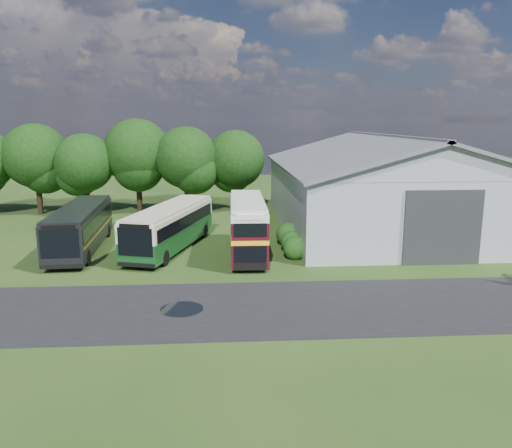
{
  "coord_description": "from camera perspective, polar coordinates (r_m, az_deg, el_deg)",
  "views": [
    {
      "loc": [
        0.68,
        -27.05,
        9.41
      ],
      "look_at": [
        3.01,
        8.0,
        2.07
      ],
      "focal_mm": 35.0,
      "sensor_mm": 36.0,
      "label": 1
    }
  ],
  "objects": [
    {
      "name": "tree_left_a",
      "position": [
        54.95,
        -23.86,
        7.11
      ],
      "size": [
        6.46,
        6.46,
        9.12
      ],
      "color": "black",
      "rests_on": "ground"
    },
    {
      "name": "bus_maroon_double",
      "position": [
        35.12,
        -0.97,
        -0.37
      ],
      "size": [
        2.53,
        9.39,
        4.02
      ],
      "rotation": [
        0.0,
        0.0,
        -0.01
      ],
      "color": "black",
      "rests_on": "ground"
    },
    {
      "name": "ground",
      "position": [
        28.65,
        -4.99,
        -7.43
      ],
      "size": [
        120.0,
        120.0,
        0.0
      ],
      "primitive_type": "plane",
      "color": "#1B3811",
      "rests_on": "ground"
    },
    {
      "name": "puddle",
      "position": [
        25.92,
        -8.49,
        -9.63
      ],
      "size": [
        2.2,
        2.2,
        0.01
      ],
      "primitive_type": "cylinder",
      "color": "black",
      "rests_on": "ground"
    },
    {
      "name": "storage_shed",
      "position": [
        45.66,
        14.56,
        4.82
      ],
      "size": [
        18.8,
        24.8,
        8.15
      ],
      "color": "gray",
      "rests_on": "ground"
    },
    {
      "name": "tree_right_a",
      "position": [
        51.12,
        -7.99,
        7.51
      ],
      "size": [
        6.26,
        6.26,
        8.83
      ],
      "color": "black",
      "rests_on": "ground"
    },
    {
      "name": "shrub_back",
      "position": [
        38.54,
        3.65,
        -2.36
      ],
      "size": [
        1.8,
        1.8,
        1.8
      ],
      "primitive_type": "sphere",
      "color": "#194714",
      "rests_on": "ground"
    },
    {
      "name": "asphalt_road",
      "position": [
        25.93,
        1.61,
        -9.49
      ],
      "size": [
        60.0,
        8.0,
        0.02
      ],
      "primitive_type": "cube",
      "color": "black",
      "rests_on": "ground"
    },
    {
      "name": "tree_mid",
      "position": [
        52.67,
        -13.41,
        7.97
      ],
      "size": [
        6.8,
        6.8,
        9.6
      ],
      "color": "black",
      "rests_on": "ground"
    },
    {
      "name": "tree_right_b",
      "position": [
        51.82,
        -2.35,
        7.39
      ],
      "size": [
        5.98,
        5.98,
        8.45
      ],
      "color": "black",
      "rests_on": "ground"
    },
    {
      "name": "tree_left_b",
      "position": [
        52.53,
        -19.01,
        6.62
      ],
      "size": [
        5.78,
        5.78,
        8.16
      ],
      "color": "black",
      "rests_on": "ground"
    },
    {
      "name": "shrub_mid",
      "position": [
        36.62,
        4.05,
        -3.12
      ],
      "size": [
        1.6,
        1.6,
        1.6
      ],
      "primitive_type": "sphere",
      "color": "#194714",
      "rests_on": "ground"
    },
    {
      "name": "shrub_front",
      "position": [
        34.71,
        4.5,
        -3.97
      ],
      "size": [
        1.7,
        1.7,
        1.7
      ],
      "primitive_type": "sphere",
      "color": "#194714",
      "rests_on": "ground"
    },
    {
      "name": "bus_dark_single",
      "position": [
        38.61,
        -19.42,
        -0.36
      ],
      "size": [
        3.41,
        11.89,
        3.24
      ],
      "rotation": [
        0.0,
        0.0,
        0.06
      ],
      "color": "black",
      "rests_on": "ground"
    },
    {
      "name": "bus_green_single",
      "position": [
        37.2,
        -9.73,
        -0.3
      ],
      "size": [
        5.88,
        12.01,
        3.23
      ],
      "rotation": [
        0.0,
        0.0,
        -0.28
      ],
      "color": "black",
      "rests_on": "ground"
    }
  ]
}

